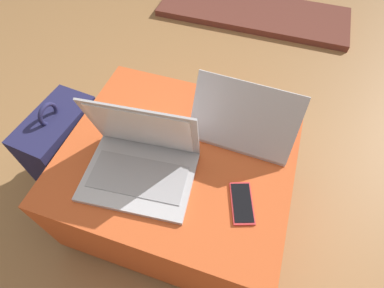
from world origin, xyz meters
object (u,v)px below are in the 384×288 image
laptop_far (244,123)px  backpack (68,150)px  cell_phone (242,203)px  laptop_near (140,160)px

laptop_far → backpack: bearing=15.6°
cell_phone → backpack: size_ratio=0.31×
laptop_near → backpack: 0.52m
laptop_far → backpack: size_ratio=0.72×
laptop_far → cell_phone: bearing=105.0°
backpack → cell_phone: bearing=87.2°
laptop_near → backpack: bearing=161.9°
laptop_near → cell_phone: (0.34, -0.02, -0.05)m
laptop_near → cell_phone: size_ratio=2.42×
cell_phone → laptop_near: bearing=-22.3°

